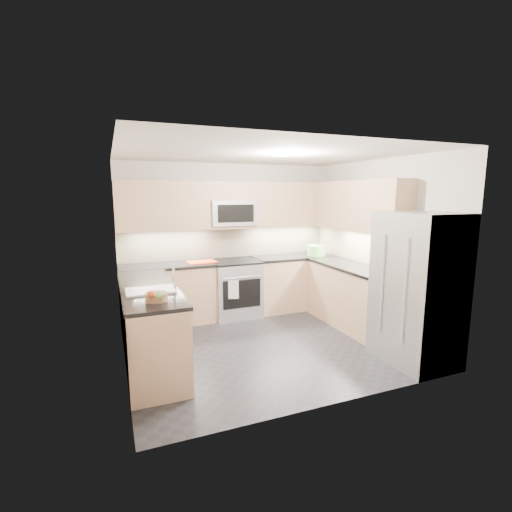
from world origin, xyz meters
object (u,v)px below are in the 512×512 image
object	(u,v)px
gas_range	(235,289)
fruit_basket	(156,297)
refrigerator	(417,289)
microwave	(232,213)
utensil_bowl	(316,251)
cutting_board	(202,262)

from	to	relation	value
gas_range	fruit_basket	xyz separation A→B (m)	(-1.48, -1.93, 0.53)
refrigerator	fruit_basket	world-z (taller)	refrigerator
microwave	refrigerator	size ratio (longest dim) A/B	0.42
gas_range	utensil_bowl	world-z (taller)	utensil_bowl
microwave	utensil_bowl	bearing A→B (deg)	-9.24
gas_range	refrigerator	bearing A→B (deg)	-59.12
microwave	refrigerator	distance (m)	3.04
fruit_basket	gas_range	bearing A→B (deg)	52.44
utensil_bowl	cutting_board	world-z (taller)	utensil_bowl
utensil_bowl	fruit_basket	size ratio (longest dim) A/B	1.37
refrigerator	cutting_board	bearing A→B (deg)	129.57
microwave	cutting_board	distance (m)	0.94
refrigerator	fruit_basket	xyz separation A→B (m)	(-2.93, 0.49, 0.08)
gas_range	microwave	size ratio (longest dim) A/B	1.20
gas_range	fruit_basket	distance (m)	2.49
microwave	fruit_basket	size ratio (longest dim) A/B	3.36
utensil_bowl	fruit_basket	distance (m)	3.46
utensil_bowl	cutting_board	bearing A→B (deg)	176.85
utensil_bowl	gas_range	bearing A→B (deg)	175.58
refrigerator	gas_range	bearing A→B (deg)	120.88
utensil_bowl	cutting_board	distance (m)	2.02
utensil_bowl	microwave	bearing A→B (deg)	170.76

